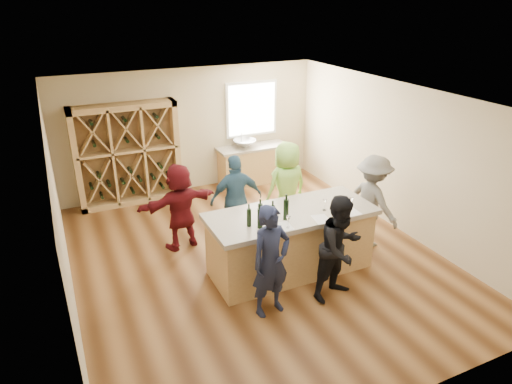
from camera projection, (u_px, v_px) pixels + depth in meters
name	position (u px, v px, depth m)	size (l,w,h in m)	color
floor	(256.00, 259.00, 8.06)	(6.00, 7.00, 0.10)	brown
ceiling	(256.00, 95.00, 6.90)	(6.00, 7.00, 0.10)	white
wall_back	(190.00, 130.00, 10.43)	(6.00, 0.10, 2.80)	#CAB892
wall_front	(406.00, 307.00, 4.53)	(6.00, 0.10, 2.80)	#CAB892
wall_left	(56.00, 219.00, 6.30)	(0.10, 7.00, 2.80)	#CAB892
wall_right	(401.00, 158.00, 8.66)	(0.10, 7.00, 2.80)	#CAB892
window_frame	(251.00, 109.00, 10.80)	(1.30, 0.06, 1.30)	white
window_pane	(252.00, 109.00, 10.77)	(1.18, 0.01, 1.18)	white
wine_rack	(128.00, 155.00, 9.74)	(2.20, 0.45, 2.20)	tan
back_counter_base	(252.00, 165.00, 11.07)	(1.60, 0.58, 0.86)	tan
back_counter_top	(252.00, 147.00, 10.88)	(1.70, 0.62, 0.06)	#A69A88
sink	(245.00, 143.00, 10.76)	(0.54, 0.54, 0.19)	silver
faucet	(242.00, 139.00, 10.88)	(0.02, 0.02, 0.30)	silver
tasting_counter_base	(290.00, 243.00, 7.47)	(2.60, 1.00, 1.00)	tan
tasting_counter_top	(291.00, 214.00, 7.25)	(2.72, 1.12, 0.08)	#A69A88
wine_bottle_a	(249.00, 218.00, 6.74)	(0.07, 0.07, 0.28)	black
wine_bottle_b	(260.00, 218.00, 6.68)	(0.08, 0.08, 0.31)	black
wine_bottle_c	(260.00, 213.00, 6.85)	(0.07, 0.07, 0.30)	black
wine_bottle_d	(273.00, 214.00, 6.84)	(0.07, 0.07, 0.28)	black
wine_bottle_e	(286.00, 209.00, 6.93)	(0.08, 0.08, 0.34)	black
wine_glass_a	(288.00, 222.00, 6.70)	(0.07, 0.07, 0.20)	white
wine_glass_c	(344.00, 211.00, 7.05)	(0.07, 0.07, 0.20)	white
wine_glass_d	(324.00, 205.00, 7.26)	(0.07, 0.07, 0.18)	white
wine_glass_e	(351.00, 203.00, 7.35)	(0.06, 0.06, 0.16)	white
tasting_menu_a	(284.00, 226.00, 6.78)	(0.22, 0.30, 0.00)	white
tasting_menu_b	(321.00, 219.00, 7.00)	(0.24, 0.32, 0.00)	white
tasting_menu_c	(351.00, 212.00, 7.24)	(0.22, 0.30, 0.00)	white
person_near_left	(271.00, 261.00, 6.34)	(0.61, 0.45, 1.68)	#191E38
person_near_right	(340.00, 248.00, 6.70)	(0.80, 0.44, 1.65)	black
person_server	(372.00, 202.00, 8.12)	(1.11, 0.52, 1.72)	slate
person_far_mid	(236.00, 199.00, 8.30)	(0.97, 0.50, 1.66)	#335972
person_far_right	(287.00, 187.00, 8.68)	(0.86, 0.56, 1.76)	#8CC64C
person_far_left	(180.00, 206.00, 8.08)	(1.48, 0.53, 1.59)	#590F14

